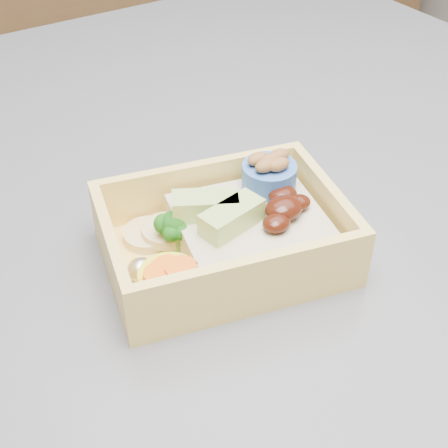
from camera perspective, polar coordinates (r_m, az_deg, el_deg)
bento_box at (r=0.46m, az=0.57°, el=-0.83°), size 0.20×0.16×0.06m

